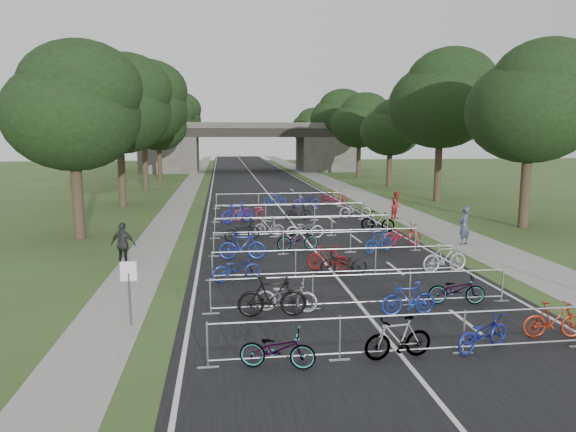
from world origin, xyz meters
name	(u,v)px	position (x,y,z in m)	size (l,w,h in m)	color
ground	(402,357)	(0.00, 0.00, 0.00)	(200.00, 200.00, 0.00)	#3A4E21
road	(257,180)	(0.00, 50.00, 0.01)	(11.00, 140.00, 0.01)	black
sidewalk_right	(322,179)	(8.00, 50.00, 0.01)	(3.00, 140.00, 0.01)	gray
sidewalk_left	(193,180)	(-7.50, 50.00, 0.01)	(2.00, 140.00, 0.01)	gray
lane_markings	(257,180)	(0.00, 50.00, 0.00)	(0.12, 140.00, 0.00)	silver
overpass_bridge	(249,147)	(0.00, 65.00, 3.53)	(31.00, 8.00, 7.05)	#413F3A
park_sign	(129,281)	(-6.80, 3.00, 1.27)	(0.45, 0.06, 1.83)	#4C4C51
tree_left_0	(74,110)	(-11.39, 15.93, 6.49)	(6.72, 6.72, 10.25)	#33261C
tree_right_0	(534,105)	(13.11, 15.93, 6.92)	(7.17, 7.17, 10.93)	#33261C
tree_left_1	(120,107)	(-11.39, 27.93, 7.30)	(7.56, 7.56, 11.53)	#33261C
tree_right_1	(443,101)	(13.11, 27.93, 7.90)	(8.18, 8.18, 12.47)	#33261C
tree_left_2	(144,105)	(-11.39, 39.93, 8.12)	(8.40, 8.40, 12.81)	#33261C
tree_right_2	(392,128)	(13.11, 39.93, 5.95)	(6.16, 6.16, 9.39)	#33261C
tree_left_3	(159,125)	(-11.39, 51.93, 6.49)	(6.72, 6.72, 10.25)	#33261C
tree_right_3	(360,122)	(13.11, 51.93, 6.92)	(7.17, 7.17, 10.93)	#33261C
tree_left_4	(169,121)	(-11.39, 63.93, 7.30)	(7.56, 7.56, 11.53)	#33261C
tree_right_4	(339,117)	(13.11, 63.93, 7.90)	(8.18, 8.18, 12.47)	#33261C
tree_left_5	(176,118)	(-11.39, 75.93, 8.12)	(8.40, 8.40, 12.81)	#33261C
tree_right_5	(323,131)	(13.11, 75.93, 5.95)	(6.16, 6.16, 9.39)	#33261C
tree_left_6	(182,129)	(-11.39, 87.93, 6.49)	(6.72, 6.72, 10.25)	#33261C
tree_right_6	(310,127)	(13.11, 87.93, 6.92)	(7.17, 7.17, 10.93)	#33261C
barrier_row_0	(403,335)	(0.00, 0.00, 0.55)	(9.70, 0.08, 1.10)	#A6A9AE
barrier_row_1	(362,290)	(0.00, 3.60, 0.55)	(9.70, 0.08, 1.10)	#A6A9AE
barrier_row_2	(336,262)	(0.00, 7.20, 0.55)	(9.70, 0.08, 1.10)	#A6A9AE
barrier_row_3	(317,242)	(0.00, 11.00, 0.55)	(9.70, 0.08, 1.10)	#A6A9AE
barrier_row_4	(303,226)	(0.00, 15.00, 0.55)	(9.70, 0.08, 1.10)	#A6A9AE
barrier_row_5	(290,212)	(0.00, 20.00, 0.55)	(9.70, 0.08, 1.10)	#A6A9AE
barrier_row_6	(279,200)	(0.00, 26.00, 0.55)	(9.70, 0.08, 1.10)	#A6A9AE
bike_0	(278,349)	(-3.03, -0.22, 0.46)	(0.61, 1.74, 0.92)	#A6A9AE
bike_1	(398,338)	(-0.14, -0.08, 0.51)	(0.48, 1.70, 1.02)	#A6A9AE
bike_2	(483,333)	(2.08, 0.10, 0.45)	(0.60, 1.73, 0.91)	navy
bike_3	(554,320)	(4.30, 0.59, 0.50)	(0.47, 1.65, 0.99)	#9A2C16
bike_4	(272,297)	(-2.81, 3.16, 0.61)	(0.57, 2.02, 1.21)	black
bike_5	(286,296)	(-2.35, 3.52, 0.49)	(0.66, 1.88, 0.99)	#A4A4AB
bike_6	(409,299)	(1.17, 2.74, 0.50)	(0.47, 1.68, 1.01)	navy
bike_7	(456,290)	(3.03, 3.53, 0.46)	(0.62, 1.77, 0.93)	#A6A9AE
bike_8	(236,268)	(-3.73, 7.00, 0.48)	(0.63, 1.82, 0.96)	navy
bike_9	(328,259)	(-0.16, 7.84, 0.53)	(0.49, 1.75, 1.05)	maroon
bike_10	(344,263)	(0.32, 7.31, 0.47)	(0.62, 1.78, 0.93)	black
bike_11	(445,258)	(4.30, 7.20, 0.57)	(0.53, 1.89, 1.14)	#B4B4BC
bike_12	(242,246)	(-3.38, 10.25, 0.60)	(0.57, 2.00, 1.20)	navy
bike_13	(297,239)	(-0.79, 11.71, 0.52)	(0.69, 1.98, 1.04)	#A6A9AE
bike_14	(378,242)	(2.77, 10.79, 0.50)	(0.47, 1.68, 1.01)	navy
bike_15	(402,235)	(4.30, 11.95, 0.55)	(0.73, 2.08, 1.09)	maroon
bike_16	(242,231)	(-3.23, 14.23, 0.50)	(0.67, 1.92, 1.01)	black
bike_17	(269,227)	(-1.76, 15.32, 0.49)	(0.46, 1.62, 0.97)	#A2A0A7
bike_18	(305,229)	(-0.01, 14.40, 0.52)	(0.69, 1.98, 1.04)	#A5A5AD
bike_19	(378,221)	(4.30, 15.82, 0.56)	(0.53, 1.86, 1.12)	#A6A9AE
bike_20	(237,213)	(-3.29, 19.56, 0.63)	(0.59, 2.10, 1.26)	#1C219E
bike_21	(250,212)	(-2.47, 20.37, 0.55)	(0.73, 2.08, 1.09)	maroon
bike_22	(298,212)	(0.46, 20.05, 0.51)	(0.48, 1.70, 1.02)	black
bike_23	(355,210)	(4.30, 20.61, 0.53)	(0.70, 2.01, 1.06)	#989A9F
bike_25	(275,199)	(-0.27, 26.63, 0.52)	(0.49, 1.73, 1.04)	navy
bike_26	(307,201)	(1.94, 25.44, 0.52)	(0.69, 1.98, 1.04)	navy
bike_27	(335,197)	(4.30, 26.72, 0.61)	(0.57, 2.03, 1.22)	maroon
pedestrian_a	(464,226)	(7.39, 11.90, 0.94)	(0.68, 0.45, 1.88)	#343B4E
pedestrian_b	(397,205)	(6.80, 19.87, 0.87)	(0.85, 0.66, 1.75)	maroon
pedestrian_c	(123,245)	(-8.17, 9.72, 0.90)	(1.05, 0.44, 1.80)	#29292C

